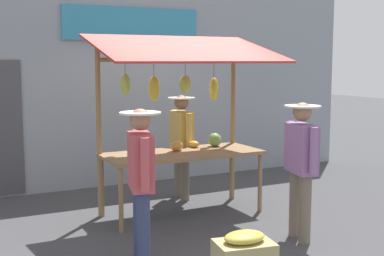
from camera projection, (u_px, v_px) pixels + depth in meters
ground_plane at (182, 214)px, 7.47m from camera, size 40.00×40.00×0.00m
street_backdrop at (124, 86)px, 9.17m from camera, size 9.00×0.30×3.40m
market_stall at (182, 105)px, 7.31m from camera, size 2.50×1.46×2.50m
vendor_with_sunhat at (182, 138)px, 8.17m from camera, size 0.42×0.69×1.61m
shopper_in_striped_shirt at (141, 174)px, 5.48m from camera, size 0.43×0.69×1.66m
shopper_with_shopping_bag at (301, 159)px, 6.28m from camera, size 0.43×0.69×1.65m
produce_crate_near at (244, 254)px, 5.36m from camera, size 0.64×0.49×0.44m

